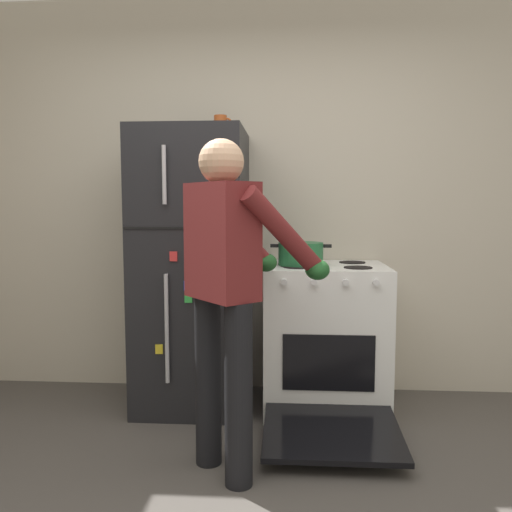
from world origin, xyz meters
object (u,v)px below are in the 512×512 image
(person_cook, at_px, (229,277))
(coffee_mug, at_px, (221,123))
(red_pot, at_px, (301,254))
(stove_range, at_px, (325,339))
(refrigerator, at_px, (193,270))

(person_cook, height_order, coffee_mug, coffee_mug)
(red_pot, distance_m, coffee_mug, 0.97)
(stove_range, distance_m, coffee_mug, 1.52)
(red_pot, bearing_deg, coffee_mug, 168.91)
(red_pot, xyz_separation_m, coffee_mug, (-0.51, 0.10, 0.82))
(stove_range, bearing_deg, coffee_mug, 174.20)
(refrigerator, xyz_separation_m, coffee_mug, (0.18, 0.05, 0.93))
(refrigerator, xyz_separation_m, stove_range, (0.85, -0.02, -0.43))
(person_cook, xyz_separation_m, coffee_mug, (-0.16, 0.90, 0.86))
(red_pot, height_order, coffee_mug, coffee_mug)
(refrigerator, bearing_deg, person_cook, -68.31)
(refrigerator, bearing_deg, stove_range, -1.19)
(red_pot, bearing_deg, refrigerator, 175.90)
(stove_range, distance_m, person_cook, 1.10)
(stove_range, bearing_deg, person_cook, -121.64)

